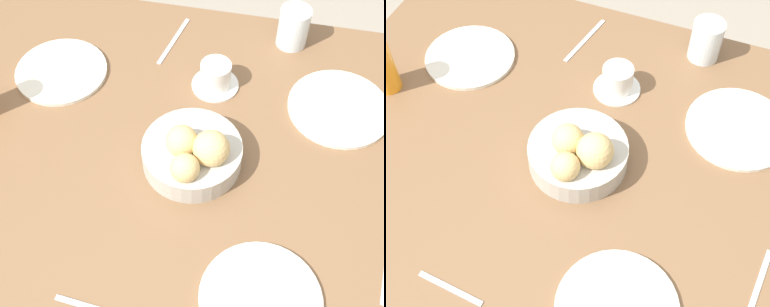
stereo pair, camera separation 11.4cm
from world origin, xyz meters
TOP-DOWN VIEW (x-y plane):
  - ground_plane at (0.00, 0.00)m, footprint 10.00×10.00m
  - dining_table at (0.00, 0.00)m, footprint 1.20×1.08m
  - bread_basket at (-0.06, -0.02)m, footprint 0.22×0.22m
  - plate_near_left at (-0.36, -0.25)m, footprint 0.24×0.24m
  - plate_near_right at (0.32, -0.23)m, footprint 0.23×0.23m
  - water_tumbler at (-0.23, -0.45)m, footprint 0.08×0.08m
  - coffee_cup at (-0.06, -0.26)m, footprint 0.11×0.11m
  - fork_silver at (-0.47, 0.12)m, footprint 0.03×0.19m
  - knife_silver at (0.07, -0.40)m, footprint 0.05×0.18m
  - spoon_coffee at (0.06, 0.33)m, footprint 0.14×0.02m

SIDE VIEW (x-z plane):
  - ground_plane at x=0.00m, z-range 0.00..0.00m
  - dining_table at x=0.00m, z-range 0.28..1.01m
  - fork_silver at x=-0.47m, z-range 0.74..0.74m
  - knife_silver at x=0.07m, z-range 0.74..0.74m
  - spoon_coffee at x=0.06m, z-range 0.74..0.74m
  - plate_near_left at x=-0.36m, z-range 0.74..0.75m
  - plate_near_right at x=0.32m, z-range 0.74..0.75m
  - coffee_cup at x=-0.06m, z-range 0.73..0.80m
  - bread_basket at x=-0.06m, z-range 0.72..0.84m
  - water_tumbler at x=-0.23m, z-range 0.74..0.84m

